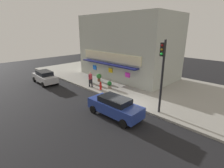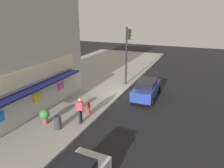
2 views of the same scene
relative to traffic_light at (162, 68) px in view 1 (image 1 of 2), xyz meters
name	(u,v)px [view 1 (image 1 of 2)]	position (x,y,z in m)	size (l,w,h in m)	color
ground_plane	(129,106)	(-2.59, -0.50, -3.79)	(62.86, 62.86, 0.00)	black
sidewalk	(163,89)	(-2.59, 5.60, -3.70)	(41.91, 12.20, 0.17)	gray
corner_building	(128,47)	(-9.18, 7.13, 0.49)	(12.78, 8.02, 8.23)	#ADB2A8
traffic_light	(162,68)	(0.00, 0.00, 0.00)	(0.32, 0.58, 5.68)	black
fire_hydrant	(101,86)	(-7.36, 0.34, -3.18)	(0.47, 0.23, 0.91)	red
trash_can	(91,80)	(-10.08, 1.06, -3.18)	(0.46, 0.46, 0.87)	#2D2D2D
pedestrian	(90,79)	(-8.86, 0.13, -2.65)	(0.53, 0.53, 1.78)	black
potted_plant_by_doorway	(99,77)	(-9.85, 2.25, -3.01)	(0.65, 0.65, 1.02)	brown
potted_plant_by_window	(109,84)	(-7.04, 1.37, -3.19)	(0.52, 0.52, 0.82)	gray
parked_car_blue	(115,106)	(-2.30, -2.66, -2.96)	(4.60, 2.03, 1.58)	navy
parked_car_silver	(45,77)	(-14.58, -2.70, -2.98)	(4.39, 2.13, 1.57)	#B7B7BC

